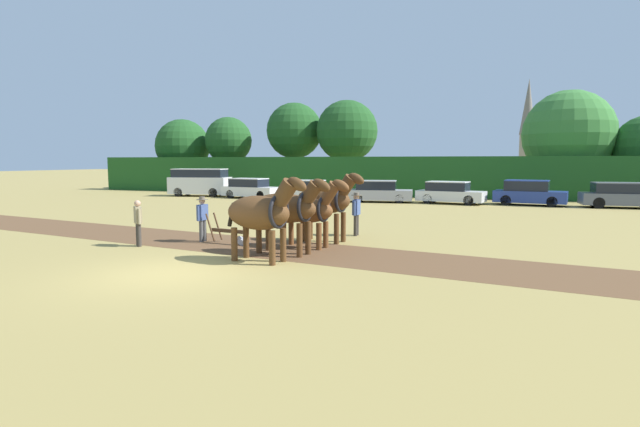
{
  "coord_description": "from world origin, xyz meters",
  "views": [
    {
      "loc": [
        7.85,
        -10.27,
        2.85
      ],
      "look_at": [
        2.09,
        5.15,
        1.1
      ],
      "focal_mm": 28.0,
      "sensor_mm": 36.0,
      "label": 1
    }
  ],
  "objects_px": {
    "tree_center_left": "(294,131)",
    "parked_car_center_right": "(450,193)",
    "tree_far_left": "(183,146)",
    "parked_car_far_right": "(620,196)",
    "tree_center_right": "(568,135)",
    "draft_horse_lead_right": "(286,208)",
    "farmer_onlooker_left": "(138,220)",
    "draft_horse_trail_left": "(308,210)",
    "parked_car_right": "(529,193)",
    "church_spire": "(527,127)",
    "parked_car_left": "(250,189)",
    "draft_horse_trail_right": "(326,200)",
    "tree_center": "(347,131)",
    "parked_van": "(200,182)",
    "parked_car_center": "(379,192)",
    "tree_left": "(228,141)",
    "plow": "(232,235)",
    "farmer_at_plow": "(202,216)",
    "draft_horse_lead_left": "(262,212)",
    "farmer_beside_team": "(356,211)",
    "parked_car_center_left": "(308,190)"
  },
  "relations": [
    {
      "from": "tree_center_left",
      "to": "parked_car_center_right",
      "type": "height_order",
      "value": "tree_center_left"
    },
    {
      "from": "tree_center_left",
      "to": "parked_car_center_right",
      "type": "xyz_separation_m",
      "value": [
        16.0,
        -11.07,
        -5.0
      ]
    },
    {
      "from": "tree_far_left",
      "to": "tree_center_left",
      "type": "relative_size",
      "value": 0.84
    },
    {
      "from": "parked_car_far_right",
      "to": "tree_center_right",
      "type": "bearing_deg",
      "value": 96.81
    },
    {
      "from": "tree_far_left",
      "to": "tree_center_left",
      "type": "xyz_separation_m",
      "value": [
        12.06,
        1.28,
        1.4
      ]
    },
    {
      "from": "draft_horse_lead_right",
      "to": "farmer_onlooker_left",
      "type": "relative_size",
      "value": 1.86
    },
    {
      "from": "tree_far_left",
      "to": "draft_horse_trail_left",
      "type": "bearing_deg",
      "value": -48.39
    },
    {
      "from": "parked_car_center_right",
      "to": "parked_car_far_right",
      "type": "height_order",
      "value": "parked_car_far_right"
    },
    {
      "from": "parked_car_center_right",
      "to": "parked_car_right",
      "type": "xyz_separation_m",
      "value": [
        4.87,
        0.59,
        0.06
      ]
    },
    {
      "from": "church_spire",
      "to": "parked_car_left",
      "type": "relative_size",
      "value": 3.17
    },
    {
      "from": "tree_center_left",
      "to": "draft_horse_trail_right",
      "type": "height_order",
      "value": "tree_center_left"
    },
    {
      "from": "tree_center",
      "to": "draft_horse_trail_left",
      "type": "relative_size",
      "value": 3.02
    },
    {
      "from": "draft_horse_trail_left",
      "to": "farmer_onlooker_left",
      "type": "bearing_deg",
      "value": -154.45
    },
    {
      "from": "tree_far_left",
      "to": "parked_van",
      "type": "height_order",
      "value": "tree_far_left"
    },
    {
      "from": "parked_car_center",
      "to": "parked_car_far_right",
      "type": "bearing_deg",
      "value": -5.28
    },
    {
      "from": "tree_center_right",
      "to": "parked_van",
      "type": "bearing_deg",
      "value": -159.27
    },
    {
      "from": "draft_horse_trail_right",
      "to": "tree_left",
      "type": "bearing_deg",
      "value": 133.87
    },
    {
      "from": "tree_center",
      "to": "church_spire",
      "type": "xyz_separation_m",
      "value": [
        16.63,
        35.97,
        2.2
      ]
    },
    {
      "from": "parked_van",
      "to": "draft_horse_trail_left",
      "type": "bearing_deg",
      "value": -59.37
    },
    {
      "from": "church_spire",
      "to": "tree_center_left",
      "type": "bearing_deg",
      "value": -121.94
    },
    {
      "from": "parked_car_right",
      "to": "parked_car_far_right",
      "type": "bearing_deg",
      "value": 6.98
    },
    {
      "from": "parked_car_far_right",
      "to": "parked_van",
      "type": "bearing_deg",
      "value": 176.46
    },
    {
      "from": "draft_horse_lead_right",
      "to": "parked_car_right",
      "type": "relative_size",
      "value": 0.63
    },
    {
      "from": "draft_horse_lead_right",
      "to": "plow",
      "type": "xyz_separation_m",
      "value": [
        -2.48,
        0.99,
        -1.08
      ]
    },
    {
      "from": "tree_center",
      "to": "parked_van",
      "type": "xyz_separation_m",
      "value": [
        -9.1,
        -10.33,
        -4.42
      ]
    },
    {
      "from": "farmer_at_plow",
      "to": "draft_horse_trail_left",
      "type": "bearing_deg",
      "value": 1.42
    },
    {
      "from": "draft_horse_lead_right",
      "to": "parked_van",
      "type": "height_order",
      "value": "draft_horse_lead_right"
    },
    {
      "from": "tree_far_left",
      "to": "draft_horse_lead_left",
      "type": "distance_m",
      "value": 40.23
    },
    {
      "from": "farmer_beside_team",
      "to": "parked_car_left",
      "type": "distance_m",
      "value": 20.19
    },
    {
      "from": "tree_far_left",
      "to": "tree_center_left",
      "type": "distance_m",
      "value": 12.21
    },
    {
      "from": "farmer_at_plow",
      "to": "tree_center_left",
      "type": "bearing_deg",
      "value": 105.84
    },
    {
      "from": "tree_center",
      "to": "farmer_beside_team",
      "type": "xyz_separation_m",
      "value": [
        8.68,
        -26.41,
        -4.6
      ]
    },
    {
      "from": "tree_far_left",
      "to": "parked_car_center_left",
      "type": "relative_size",
      "value": 1.64
    },
    {
      "from": "church_spire",
      "to": "parked_van",
      "type": "relative_size",
      "value": 2.96
    },
    {
      "from": "draft_horse_trail_left",
      "to": "farmer_at_plow",
      "type": "xyz_separation_m",
      "value": [
        -3.9,
        -0.21,
        -0.34
      ]
    },
    {
      "from": "farmer_at_plow",
      "to": "parked_car_center",
      "type": "height_order",
      "value": "farmer_at_plow"
    },
    {
      "from": "tree_center_left",
      "to": "farmer_at_plow",
      "type": "relative_size",
      "value": 5.29
    },
    {
      "from": "farmer_at_plow",
      "to": "parked_car_center",
      "type": "relative_size",
      "value": 0.34
    },
    {
      "from": "draft_horse_lead_left",
      "to": "parked_car_center",
      "type": "relative_size",
      "value": 0.58
    },
    {
      "from": "plow",
      "to": "farmer_at_plow",
      "type": "height_order",
      "value": "farmer_at_plow"
    },
    {
      "from": "tree_center",
      "to": "farmer_onlooker_left",
      "type": "distance_m",
      "value": 31.69
    },
    {
      "from": "tree_center",
      "to": "parked_car_right",
      "type": "xyz_separation_m",
      "value": [
        15.38,
        -9.99,
        -4.78
      ]
    },
    {
      "from": "draft_horse_trail_left",
      "to": "church_spire",
      "type": "bearing_deg",
      "value": 89.93
    },
    {
      "from": "parked_car_center",
      "to": "parked_car_right",
      "type": "distance_m",
      "value": 9.67
    },
    {
      "from": "tree_center_left",
      "to": "draft_horse_lead_right",
      "type": "xyz_separation_m",
      "value": [
        13.24,
        -31.27,
        -4.31
      ]
    },
    {
      "from": "parked_car_far_right",
      "to": "farmer_beside_team",
      "type": "bearing_deg",
      "value": -129.84
    },
    {
      "from": "tree_center_left",
      "to": "farmer_onlooker_left",
      "type": "height_order",
      "value": "tree_center_left"
    },
    {
      "from": "draft_horse_lead_right",
      "to": "parked_car_far_right",
      "type": "height_order",
      "value": "draft_horse_lead_right"
    },
    {
      "from": "plow",
      "to": "parked_car_left",
      "type": "relative_size",
      "value": 0.36
    },
    {
      "from": "draft_horse_lead_right",
      "to": "farmer_onlooker_left",
      "type": "distance_m",
      "value": 5.24
    }
  ]
}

